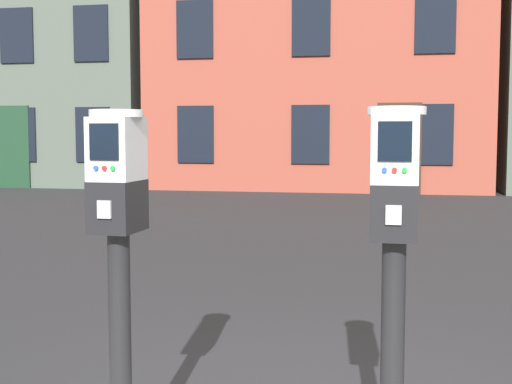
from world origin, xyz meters
The scene contains 4 objects.
parking_meter_near_kerb centered at (-0.72, -0.33, 1.09)m, with size 0.22×0.26×1.38m.
parking_meter_twin_adjacent centered at (0.38, -0.33, 1.10)m, with size 0.22×0.26×1.39m.
townhouse_cream_stone centered at (-10.02, 16.12, 4.98)m, with size 8.00×5.32×9.94m.
townhouse_grey_stucco centered at (-1.58, 16.48, 5.01)m, with size 8.37×6.03×10.01m.
Camera 1 is at (0.37, -2.99, 1.43)m, focal length 49.54 mm.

